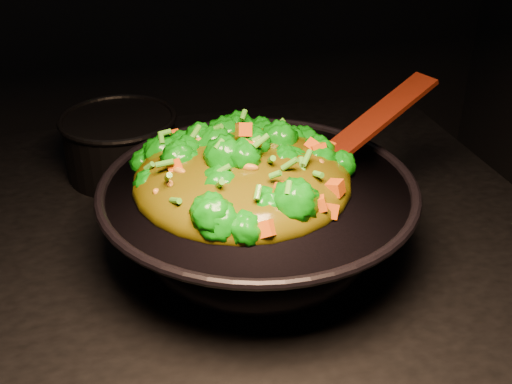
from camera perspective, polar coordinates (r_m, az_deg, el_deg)
name	(u,v)px	position (r m, az deg, el deg)	size (l,w,h in m)	color
wok	(258,223)	(0.94, 0.16, -2.75)	(0.44, 0.44, 0.12)	black
stir_fry	(242,150)	(0.89, -1.27, 3.76)	(0.31, 0.31, 0.11)	#0C7D08
spatula	(360,132)	(0.96, 9.26, 5.32)	(0.29, 0.04, 0.01)	#3D1506
back_pot	(121,145)	(1.19, -11.93, 4.14)	(0.20, 0.20, 0.11)	black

